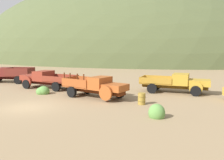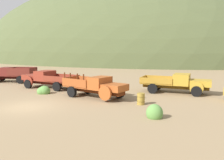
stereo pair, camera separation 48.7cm
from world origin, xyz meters
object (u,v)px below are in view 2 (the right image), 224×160
at_px(truck_oxide_orange, 99,87).
at_px(oil_drum_foreground, 141,99).
at_px(truck_rust_red, 46,79).
at_px(truck_oxblood, 8,74).
at_px(truck_mustard, 181,83).

height_order(truck_oxide_orange, oil_drum_foreground, truck_oxide_orange).
bearing_deg(truck_rust_red, truck_oxblood, -9.95).
bearing_deg(truck_mustard, truck_oxblood, -178.81).
xyz_separation_m(truck_oxblood, truck_rust_red, (7.38, -1.81, -0.00)).
height_order(truck_rust_red, truck_oxide_orange, truck_oxide_orange).
distance_m(truck_oxblood, truck_rust_red, 7.60).
bearing_deg(truck_rust_red, truck_oxide_orange, 164.98).
bearing_deg(truck_oxide_orange, truck_oxblood, 176.56).
bearing_deg(truck_mustard, truck_oxide_orange, -141.67).
relative_size(truck_oxide_orange, oil_drum_foreground, 7.00).
distance_m(truck_rust_red, truck_mustard, 14.24).
distance_m(truck_rust_red, oil_drum_foreground, 12.37).
height_order(truck_mustard, oil_drum_foreground, truck_mustard).
bearing_deg(truck_mustard, truck_rust_red, -170.61).
bearing_deg(oil_drum_foreground, truck_mustard, 69.96).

